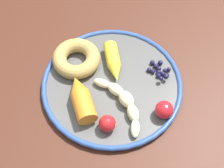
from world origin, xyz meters
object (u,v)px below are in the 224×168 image
(dining_table, at_px, (93,102))
(blueberry_pile, at_px, (159,70))
(tomato_near, at_px, (164,110))
(carrot_yellow, at_px, (113,62))
(donut, at_px, (76,59))
(tomato_mid, at_px, (107,124))
(banana, at_px, (123,101))
(plate, at_px, (112,85))
(carrot_orange, at_px, (81,98))

(dining_table, xyz_separation_m, blueberry_pile, (0.16, -0.04, 0.10))
(tomato_near, bearing_deg, carrot_yellow, 108.11)
(carrot_yellow, distance_m, donut, 0.09)
(carrot_yellow, height_order, donut, donut)
(blueberry_pile, relative_size, tomato_mid, 1.74)
(tomato_near, bearing_deg, dining_table, 129.78)
(banana, bearing_deg, carrot_yellow, 79.43)
(plate, bearing_deg, donut, 122.18)
(blueberry_pile, xyz_separation_m, tomato_near, (-0.04, -0.10, 0.01))
(carrot_orange, distance_m, donut, 0.11)
(carrot_orange, bearing_deg, blueberry_pile, 2.82)
(dining_table, height_order, blueberry_pile, blueberry_pile)
(banana, height_order, tomato_mid, tomato_mid)
(plate, xyz_separation_m, carrot_orange, (-0.08, -0.02, 0.02))
(banana, relative_size, blueberry_pile, 2.73)
(tomato_near, bearing_deg, tomato_mid, 172.56)
(donut, height_order, tomato_mid, tomato_mid)
(plate, distance_m, carrot_orange, 0.09)
(carrot_orange, height_order, carrot_yellow, carrot_orange)
(plate, bearing_deg, dining_table, 148.89)
(blueberry_pile, distance_m, tomato_near, 0.11)
(carrot_yellow, bearing_deg, banana, -100.57)
(dining_table, distance_m, plate, 0.11)
(dining_table, height_order, plate, plate)
(donut, bearing_deg, carrot_orange, -103.33)
(plate, height_order, tomato_near, tomato_near)
(tomato_mid, bearing_deg, carrot_yellow, 63.12)
(plate, height_order, carrot_orange, carrot_orange)
(tomato_mid, bearing_deg, blueberry_pile, 27.60)
(dining_table, xyz_separation_m, carrot_yellow, (0.06, 0.02, 0.11))
(plate, relative_size, tomato_near, 8.21)
(carrot_yellow, relative_size, blueberry_pile, 1.70)
(carrot_orange, distance_m, blueberry_pile, 0.20)
(banana, relative_size, carrot_yellow, 1.61)
(dining_table, relative_size, tomato_mid, 32.28)
(banana, height_order, carrot_yellow, carrot_yellow)
(dining_table, bearing_deg, blueberry_pile, -12.93)
(banana, bearing_deg, carrot_orange, 155.69)
(carrot_orange, bearing_deg, carrot_yellow, 32.67)
(donut, distance_m, tomato_mid, 0.19)
(dining_table, xyz_separation_m, plate, (0.04, -0.02, 0.10))
(carrot_orange, height_order, tomato_near, carrot_orange)
(donut, bearing_deg, plate, -57.82)
(carrot_orange, relative_size, blueberry_pile, 1.80)
(plate, distance_m, banana, 0.06)
(banana, height_order, carrot_orange, carrot_orange)
(dining_table, distance_m, carrot_yellow, 0.13)
(dining_table, height_order, tomato_near, tomato_near)
(carrot_yellow, bearing_deg, tomato_near, -71.89)
(carrot_orange, height_order, blueberry_pile, carrot_orange)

